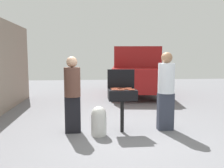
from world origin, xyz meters
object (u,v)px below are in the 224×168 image
(hot_dog_0, at_px, (121,90))
(hot_dog_7, at_px, (115,89))
(hot_dog_3, at_px, (114,89))
(hot_dog_10, at_px, (132,90))
(hot_dog_5, at_px, (116,88))
(hot_dog_4, at_px, (129,88))
(bbq_grill, at_px, (122,96))
(hot_dog_8, at_px, (129,89))
(person_left, at_px, (72,92))
(hot_dog_2, at_px, (121,88))
(propane_tank, at_px, (99,120))
(hot_dog_14, at_px, (114,90))
(hot_dog_15, at_px, (126,89))
(hot_dog_9, at_px, (128,88))
(hot_dog_1, at_px, (124,89))
(parked_minivan, at_px, (135,71))
(hot_dog_6, at_px, (115,89))
(person_right, at_px, (166,88))
(hot_dog_12, at_px, (114,88))
(hot_dog_11, at_px, (116,90))
(hot_dog_13, at_px, (132,90))

(hot_dog_0, relative_size, hot_dog_7, 1.00)
(hot_dog_3, distance_m, hot_dog_10, 0.38)
(hot_dog_5, bearing_deg, hot_dog_4, -3.36)
(bbq_grill, height_order, hot_dog_8, hot_dog_8)
(hot_dog_7, relative_size, hot_dog_10, 1.00)
(hot_dog_10, height_order, person_left, person_left)
(hot_dog_4, xyz_separation_m, hot_dog_5, (-0.27, 0.02, 0.00))
(hot_dog_8, relative_size, person_left, 0.08)
(hot_dog_2, relative_size, propane_tank, 0.21)
(hot_dog_7, bearing_deg, hot_dog_14, -100.87)
(hot_dog_0, relative_size, hot_dog_15, 1.00)
(hot_dog_9, height_order, person_left, person_left)
(hot_dog_1, height_order, hot_dog_7, same)
(person_left, bearing_deg, bbq_grill, 9.60)
(hot_dog_15, distance_m, parked_minivan, 5.29)
(hot_dog_6, bearing_deg, person_right, 0.98)
(hot_dog_14, relative_size, person_right, 0.07)
(hot_dog_6, bearing_deg, hot_dog_14, -99.38)
(hot_dog_4, relative_size, hot_dog_6, 1.00)
(hot_dog_12, distance_m, hot_dog_14, 0.18)
(hot_dog_6, distance_m, hot_dog_7, 0.05)
(hot_dog_4, xyz_separation_m, hot_dog_8, (-0.02, -0.13, 0.00))
(hot_dog_0, bearing_deg, hot_dog_5, 104.80)
(hot_dog_3, height_order, parked_minivan, parked_minivan)
(hot_dog_6, relative_size, hot_dog_15, 1.00)
(bbq_grill, distance_m, hot_dog_1, 0.17)
(hot_dog_2, xyz_separation_m, hot_dog_4, (0.18, 0.04, 0.00))
(hot_dog_10, height_order, hot_dog_11, same)
(hot_dog_3, relative_size, propane_tank, 0.21)
(hot_dog_9, distance_m, hot_dog_13, 0.21)
(hot_dog_10, relative_size, propane_tank, 0.21)
(person_right, bearing_deg, hot_dog_14, -6.14)
(hot_dog_5, height_order, parked_minivan, parked_minivan)
(bbq_grill, xyz_separation_m, person_right, (0.99, 0.08, 0.15))
(hot_dog_0, xyz_separation_m, parked_minivan, (1.32, 5.23, 0.07))
(hot_dog_1, distance_m, hot_dog_6, 0.21)
(hot_dog_1, bearing_deg, hot_dog_11, -143.86)
(propane_tank, bearing_deg, hot_dog_10, 0.81)
(hot_dog_13, distance_m, propane_tank, 0.94)
(hot_dog_12, xyz_separation_m, hot_dog_13, (0.36, -0.21, 0.00))
(hot_dog_3, height_order, hot_dog_7, same)
(hot_dog_7, distance_m, hot_dog_13, 0.37)
(hot_dog_0, xyz_separation_m, hot_dog_3, (-0.13, 0.12, 0.00))
(hot_dog_11, distance_m, hot_dog_15, 0.23)
(hot_dog_5, relative_size, hot_dog_11, 1.00)
(hot_dog_3, xyz_separation_m, person_left, (-0.89, 0.11, -0.06))
(bbq_grill, distance_m, hot_dog_12, 0.25)
(hot_dog_3, bearing_deg, hot_dog_2, 36.37)
(person_right, bearing_deg, hot_dog_3, -8.65)
(hot_dog_9, bearing_deg, parked_minivan, 77.06)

